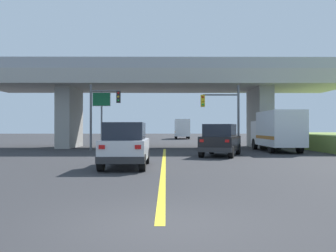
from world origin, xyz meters
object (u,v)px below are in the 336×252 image
(suv_lead, at_px, (126,145))
(traffic_signal_nearside, at_px, (225,109))
(box_truck, at_px, (277,130))
(highway_sign, at_px, (102,106))
(suv_crossing, at_px, (220,140))
(traffic_signal_farside, at_px, (101,108))
(semi_truck_distant, at_px, (182,129))

(suv_lead, bearing_deg, traffic_signal_nearside, 62.16)
(box_truck, relative_size, traffic_signal_nearside, 1.34)
(suv_lead, bearing_deg, highway_sign, 104.56)
(highway_sign, bearing_deg, suv_crossing, -38.86)
(box_truck, distance_m, traffic_signal_nearside, 4.29)
(suv_crossing, xyz_separation_m, traffic_signal_farside, (-8.65, 5.91, 2.36))
(box_truck, xyz_separation_m, traffic_signal_nearside, (-3.70, 1.40, 1.66))
(suv_lead, bearing_deg, suv_crossing, 51.21)
(box_truck, height_order, semi_truck_distant, semi_truck_distant)
(suv_lead, height_order, traffic_signal_nearside, traffic_signal_nearside)
(traffic_signal_farside, xyz_separation_m, highway_sign, (-0.18, 1.21, 0.23))
(semi_truck_distant, bearing_deg, traffic_signal_nearside, -86.09)
(traffic_signal_farside, bearing_deg, semi_truck_distant, 75.56)
(suv_crossing, distance_m, highway_sign, 11.63)
(suv_crossing, distance_m, traffic_signal_farside, 10.74)
(box_truck, bearing_deg, traffic_signal_nearside, 159.33)
(box_truck, distance_m, semi_truck_distant, 32.39)
(suv_lead, bearing_deg, semi_truck_distant, 84.07)
(suv_crossing, xyz_separation_m, semi_truck_distant, (-0.83, 36.27, 0.65))
(box_truck, bearing_deg, suv_crossing, -138.39)
(suv_crossing, xyz_separation_m, traffic_signal_nearside, (1.25, 5.80, 2.24))
(suv_lead, distance_m, highway_sign, 14.36)
(traffic_signal_nearside, distance_m, traffic_signal_farside, 9.90)
(suv_lead, relative_size, traffic_signal_farside, 0.82)
(box_truck, distance_m, highway_sign, 14.19)
(traffic_signal_farside, height_order, highway_sign, traffic_signal_farside)
(suv_lead, xyz_separation_m, traffic_signal_nearside, (6.53, 12.36, 2.24))
(highway_sign, relative_size, semi_truck_distant, 0.71)
(box_truck, distance_m, traffic_signal_farside, 13.80)
(suv_lead, distance_m, suv_crossing, 8.42)
(traffic_signal_farside, distance_m, highway_sign, 1.24)
(highway_sign, bearing_deg, traffic_signal_farside, -81.68)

